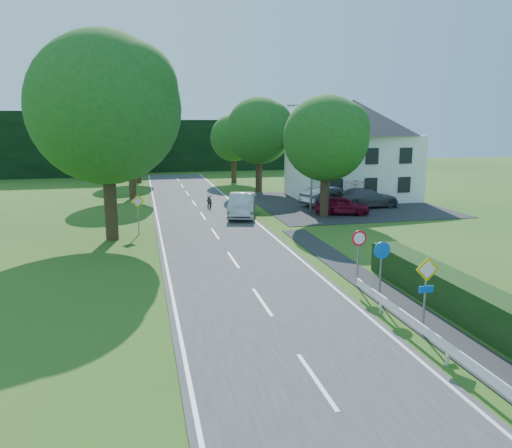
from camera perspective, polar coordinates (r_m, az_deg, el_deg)
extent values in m
cube|color=#39393B|center=(26.51, -3.42, -3.01)|extent=(7.00, 80.00, 0.04)
cube|color=black|center=(42.14, 9.82, 2.29)|extent=(14.00, 16.00, 0.04)
cube|color=white|center=(26.18, -10.46, -3.31)|extent=(0.12, 80.00, 0.01)
cube|color=white|center=(27.21, 3.35, -2.57)|extent=(0.12, 80.00, 0.01)
cube|color=black|center=(72.42, -3.33, 9.02)|extent=(30.00, 5.00, 7.00)
cube|color=white|center=(45.32, 10.82, 6.44)|extent=(10.00, 8.00, 5.60)
pyramid|color=#29282E|center=(45.16, 11.03, 11.88)|extent=(10.60, 8.40, 3.00)
cylinder|color=gray|center=(37.53, 6.41, 7.39)|extent=(0.16, 0.16, 8.00)
cylinder|color=gray|center=(37.20, 5.35, 13.39)|extent=(1.70, 0.10, 0.10)
cube|color=gray|center=(36.92, 3.99, 13.35)|extent=(0.50, 0.18, 0.12)
cylinder|color=gray|center=(16.73, 18.72, -8.18)|extent=(0.07, 0.07, 2.40)
cube|color=yellow|center=(16.41, 19.00, -4.92)|extent=(0.78, 0.04, 0.78)
cube|color=white|center=(16.41, 19.00, -4.92)|extent=(0.57, 0.05, 0.57)
cube|color=blue|center=(16.60, 18.85, -7.07)|extent=(0.50, 0.04, 0.22)
cylinder|color=gray|center=(19.23, 14.03, -5.65)|extent=(0.07, 0.07, 2.20)
cylinder|color=blue|center=(18.95, 14.21, -2.93)|extent=(0.64, 0.04, 0.64)
cylinder|color=gray|center=(20.96, 11.56, -4.11)|extent=(0.07, 0.07, 2.20)
cylinder|color=red|center=(20.70, 11.70, -1.60)|extent=(0.64, 0.04, 0.64)
cylinder|color=white|center=(20.68, 11.72, -1.61)|extent=(0.48, 0.04, 0.48)
cylinder|color=gray|center=(30.82, -13.30, 0.82)|extent=(0.07, 0.07, 2.20)
cube|color=yellow|center=(30.63, -13.39, 2.55)|extent=(0.78, 0.04, 0.78)
cube|color=white|center=(30.63, -13.39, 2.55)|extent=(0.57, 0.05, 0.57)
imported|color=#AEADB2|center=(35.57, -1.61, 2.16)|extent=(2.99, 5.36, 1.67)
imported|color=black|center=(40.07, -5.33, 2.79)|extent=(0.78, 2.16, 1.13)
imported|color=maroon|center=(37.08, 9.80, 2.14)|extent=(4.29, 2.68, 1.36)
imported|color=#A8A8AC|center=(40.98, 8.30, 3.27)|extent=(5.23, 3.52, 1.63)
imported|color=#4F4F54|center=(40.56, 12.51, 2.94)|extent=(5.27, 2.24, 1.52)
imported|color=#9D9DA3|center=(44.29, 13.28, 3.54)|extent=(5.52, 4.63, 1.40)
imported|color=red|center=(40.90, 11.30, 3.52)|extent=(2.39, 2.43, 2.16)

